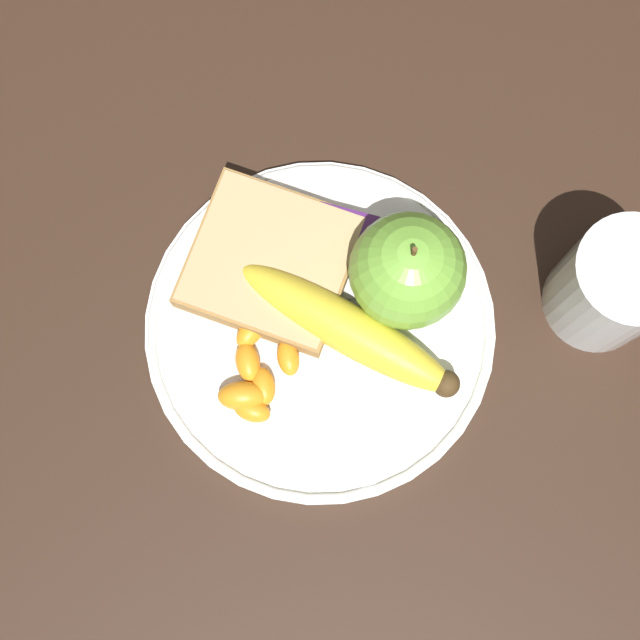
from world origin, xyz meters
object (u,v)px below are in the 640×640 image
Objects in this scene: plate at (320,327)px; juice_glass at (612,287)px; jam_packet at (350,239)px; banana at (349,328)px; apple at (408,271)px; bread_slice at (271,262)px; fork at (343,327)px.

plate is 2.84× the size of juice_glass.
jam_packet is at bearing 86.12° from plate.
juice_glass is at bearing 21.05° from plate.
banana is at bearing -156.61° from juice_glass.
juice_glass is 2.00× the size of jam_packet.
apple is 0.06m from jam_packet.
apple is 0.75× the size of bread_slice.
banana is 3.94× the size of jam_packet.
fork is at bearing -158.14° from juice_glass.
plate is 1.39× the size of fork.
banana is (-0.03, -0.05, -0.02)m from apple.
apple is at bearing -62.46° from fork.
bread_slice is at bearing 143.28° from plate.
fork is 0.07m from jam_packet.
fork is at bearing 141.93° from banana.
banana is at bearing 0.05° from plate.
apple is at bearing 41.54° from plate.
bread_slice is 2.71× the size of jam_packet.
bread_slice reaches higher than plate.
apple is at bearing 6.02° from bread_slice.
bread_slice is at bearing 152.92° from banana.
plate is at bearing -36.72° from bread_slice.
apple reaches higher than plate.
banana is at bearing -75.94° from jam_packet.
apple is 2.03× the size of jam_packet.
plate is at bearing -158.95° from juice_glass.
plate is 2.81× the size of apple.
apple is (0.05, 0.05, 0.05)m from plate.
apple is 0.06m from banana.
banana reaches higher than fork.
bread_slice is at bearing -147.73° from jam_packet.
apple reaches higher than jam_packet.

